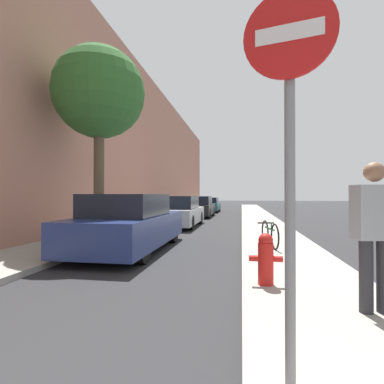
% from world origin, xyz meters
% --- Properties ---
extents(ground_plane, '(120.00, 120.00, 0.00)m').
position_xyz_m(ground_plane, '(0.00, 16.00, 0.00)').
color(ground_plane, '#28282B').
extents(sidewalk_left, '(2.00, 52.00, 0.12)m').
position_xyz_m(sidewalk_left, '(-2.90, 16.00, 0.06)').
color(sidewalk_left, '#9E998E').
rests_on(sidewalk_left, ground).
extents(sidewalk_right, '(2.00, 52.00, 0.12)m').
position_xyz_m(sidewalk_right, '(2.90, 16.00, 0.06)').
color(sidewalk_right, '#9E998E').
rests_on(sidewalk_right, ground).
extents(building_facade_left, '(0.70, 52.00, 9.03)m').
position_xyz_m(building_facade_left, '(-4.25, 16.00, 4.52)').
color(building_facade_left, tan).
rests_on(building_facade_left, ground).
extents(parked_car_navy, '(1.84, 4.61, 1.47)m').
position_xyz_m(parked_car_navy, '(-0.99, 7.98, 0.70)').
color(parked_car_navy, black).
rests_on(parked_car_navy, ground).
extents(parked_car_silver, '(1.76, 4.43, 1.40)m').
position_xyz_m(parked_car_silver, '(-0.96, 14.07, 0.66)').
color(parked_car_silver, black).
rests_on(parked_car_silver, ground).
extents(parked_car_black, '(1.71, 4.34, 1.36)m').
position_xyz_m(parked_car_black, '(-0.87, 20.24, 0.64)').
color(parked_car_black, black).
rests_on(parked_car_black, ground).
extents(parked_car_teal, '(1.83, 4.19, 1.23)m').
position_xyz_m(parked_car_teal, '(-0.92, 25.93, 0.59)').
color(parked_car_teal, black).
rests_on(parked_car_teal, ground).
extents(street_tree_near, '(2.68, 2.68, 5.70)m').
position_xyz_m(street_tree_near, '(-2.26, 8.77, 4.44)').
color(street_tree_near, brown).
rests_on(street_tree_near, sidewalk_left).
extents(fire_hydrant, '(0.49, 0.23, 0.77)m').
position_xyz_m(fire_hydrant, '(2.25, 5.10, 0.51)').
color(fire_hydrant, red).
rests_on(fire_hydrant, sidewalk_right).
extents(traffic_sign_post, '(0.71, 0.19, 2.94)m').
position_xyz_m(traffic_sign_post, '(2.21, 2.54, 2.07)').
color(traffic_sign_post, gray).
rests_on(traffic_sign_post, sidewalk_right).
extents(pedestrian, '(0.50, 0.33, 1.71)m').
position_xyz_m(pedestrian, '(3.39, 4.21, 1.08)').
color(pedestrian, '#2D2D33').
rests_on(pedestrian, sidewalk_right).
extents(bicycle, '(0.45, 1.55, 0.64)m').
position_xyz_m(bicycle, '(2.61, 8.48, 0.45)').
color(bicycle, black).
rests_on(bicycle, sidewalk_right).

